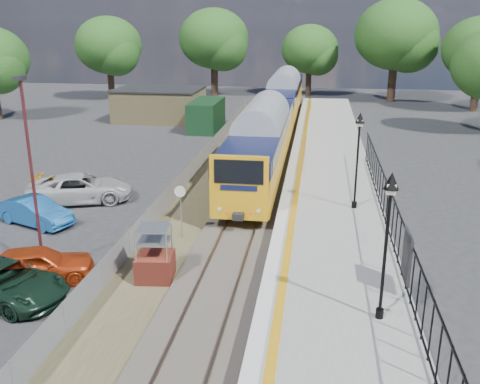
% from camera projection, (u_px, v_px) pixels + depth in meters
% --- Properties ---
extents(ground, '(120.00, 120.00, 0.00)m').
position_uv_depth(ground, '(224.00, 273.00, 21.02)').
color(ground, '#2D2D30').
rests_on(ground, ground).
extents(track_bed, '(5.90, 80.00, 0.29)m').
position_uv_depth(track_bed, '(245.00, 194.00, 30.16)').
color(track_bed, '#473F38').
rests_on(track_bed, ground).
extents(platform, '(5.00, 70.00, 0.90)m').
position_uv_depth(platform, '(330.00, 202.00, 27.83)').
color(platform, gray).
rests_on(platform, ground).
extents(platform_edge, '(0.90, 70.00, 0.01)m').
position_uv_depth(platform_edge, '(290.00, 192.00, 27.98)').
color(platform_edge, silver).
rests_on(platform_edge, platform).
extents(victorian_lamp_south, '(0.44, 0.44, 4.60)m').
position_uv_depth(victorian_lamp_south, '(389.00, 213.00, 15.17)').
color(victorian_lamp_south, black).
rests_on(victorian_lamp_south, platform).
extents(victorian_lamp_north, '(0.44, 0.44, 4.60)m').
position_uv_depth(victorian_lamp_north, '(359.00, 138.00, 24.61)').
color(victorian_lamp_north, black).
rests_on(victorian_lamp_north, platform).
extents(palisade_fence, '(0.12, 26.00, 2.00)m').
position_uv_depth(palisade_fence, '(392.00, 218.00, 21.66)').
color(palisade_fence, black).
rests_on(palisade_fence, platform).
extents(wire_fence, '(0.06, 52.00, 1.20)m').
position_uv_depth(wire_fence, '(190.00, 172.00, 32.71)').
color(wire_fence, '#999EA3').
rests_on(wire_fence, ground).
extents(outbuilding, '(10.80, 10.10, 3.12)m').
position_uv_depth(outbuilding, '(168.00, 106.00, 51.42)').
color(outbuilding, '#9A8B57').
rests_on(outbuilding, ground).
extents(tree_line, '(56.80, 43.80, 11.88)m').
position_uv_depth(tree_line, '(302.00, 47.00, 58.30)').
color(tree_line, '#332319').
rests_on(tree_line, ground).
extents(train, '(2.82, 40.83, 3.51)m').
position_uv_depth(train, '(276.00, 112.00, 43.31)').
color(train, orange).
rests_on(train, ground).
extents(brick_plinth, '(1.48, 1.48, 2.19)m').
position_uv_depth(brick_plinth, '(155.00, 255.00, 20.20)').
color(brick_plinth, maroon).
rests_on(brick_plinth, ground).
extents(speed_sign, '(0.51, 0.11, 2.53)m').
position_uv_depth(speed_sign, '(180.00, 204.00, 23.78)').
color(speed_sign, '#999EA3').
rests_on(speed_sign, ground).
extents(carpark_lamp, '(0.25, 0.50, 7.61)m').
position_uv_depth(carpark_lamp, '(31.00, 166.00, 20.00)').
color(carpark_lamp, '#47171A').
rests_on(carpark_lamp, ground).
extents(car_green, '(5.36, 3.67, 1.36)m').
position_uv_depth(car_green, '(4.00, 282.00, 18.91)').
color(car_green, black).
rests_on(car_green, ground).
extents(car_red, '(4.52, 3.24, 1.43)m').
position_uv_depth(car_red, '(37.00, 265.00, 20.13)').
color(car_red, '#B13510').
rests_on(car_red, ground).
extents(car_blue, '(4.26, 2.74, 1.33)m').
position_uv_depth(car_blue, '(35.00, 212.00, 25.82)').
color(car_blue, '#19559A').
rests_on(car_blue, ground).
extents(car_yellow, '(4.33, 2.21, 1.20)m').
position_uv_depth(car_yellow, '(72.00, 186.00, 30.02)').
color(car_yellow, orange).
rests_on(car_yellow, ground).
extents(car_white, '(6.08, 4.28, 1.54)m').
position_uv_depth(car_white, '(80.00, 188.00, 29.03)').
color(car_white, beige).
rests_on(car_white, ground).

